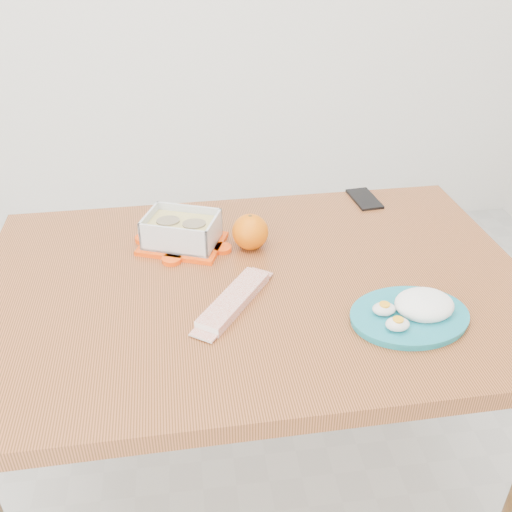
{
  "coord_description": "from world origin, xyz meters",
  "views": [
    {
      "loc": [
        0.01,
        -0.86,
        1.45
      ],
      "look_at": [
        0.15,
        0.15,
        0.81
      ],
      "focal_mm": 40.0,
      "sensor_mm": 36.0,
      "label": 1
    }
  ],
  "objects": [
    {
      "name": "dining_table",
      "position": [
        0.15,
        0.15,
        0.65
      ],
      "size": [
        1.21,
        0.82,
        0.75
      ],
      "rotation": [
        0.0,
        0.0,
        0.02
      ],
      "color": "#AB5830",
      "rests_on": "ground"
    },
    {
      "name": "food_container",
      "position": [
        -0.0,
        0.32,
        0.79
      ],
      "size": [
        0.23,
        0.2,
        0.08
      ],
      "rotation": [
        0.0,
        0.0,
        -0.37
      ],
      "color": "#FF4707",
      "rests_on": "dining_table"
    },
    {
      "name": "orange_fruit",
      "position": [
        0.15,
        0.29,
        0.79
      ],
      "size": [
        0.08,
        0.08,
        0.08
      ],
      "primitive_type": "sphere",
      "color": "#FF5A05",
      "rests_on": "dining_table"
    },
    {
      "name": "rice_plate",
      "position": [
        0.44,
        -0.02,
        0.77
      ],
      "size": [
        0.26,
        0.26,
        0.06
      ],
      "rotation": [
        0.0,
        0.0,
        0.11
      ],
      "color": "teal",
      "rests_on": "dining_table"
    },
    {
      "name": "candy_bar",
      "position": [
        0.09,
        0.07,
        0.76
      ],
      "size": [
        0.17,
        0.21,
        0.02
      ],
      "primitive_type": "cube",
      "rotation": [
        0.0,
        0.0,
        0.96
      ],
      "color": "#B32609",
      "rests_on": "dining_table"
    },
    {
      "name": "smartphone",
      "position": [
        0.5,
        0.5,
        0.75
      ],
      "size": [
        0.07,
        0.13,
        0.01
      ],
      "primitive_type": "cube",
      "rotation": [
        0.0,
        0.0,
        0.1
      ],
      "color": "black",
      "rests_on": "dining_table"
    }
  ]
}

